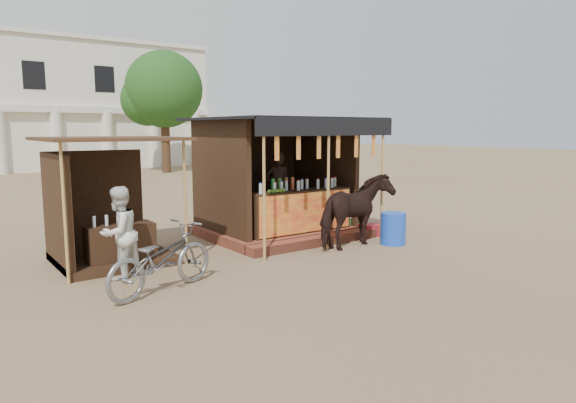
# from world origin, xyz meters

# --- Properties ---
(ground) EXTENTS (120.00, 120.00, 0.00)m
(ground) POSITION_xyz_m (0.00, 0.00, 0.00)
(ground) COLOR #846B4C
(ground) RESTS_ON ground
(main_stall) EXTENTS (3.60, 3.61, 2.78)m
(main_stall) POSITION_xyz_m (1.01, 3.36, 1.03)
(main_stall) COLOR brown
(main_stall) RESTS_ON ground
(secondary_stall) EXTENTS (2.40, 2.40, 2.38)m
(secondary_stall) POSITION_xyz_m (-3.17, 3.24, 0.85)
(secondary_stall) COLOR #361F13
(secondary_stall) RESTS_ON ground
(cow) EXTENTS (1.98, 1.17, 1.57)m
(cow) POSITION_xyz_m (1.60, 1.33, 0.79)
(cow) COLOR black
(cow) RESTS_ON ground
(motorbike) EXTENTS (2.13, 1.30, 1.06)m
(motorbike) POSITION_xyz_m (-2.97, 0.87, 0.53)
(motorbike) COLOR gray
(motorbike) RESTS_ON ground
(bystander) EXTENTS (0.96, 0.89, 1.58)m
(bystander) POSITION_xyz_m (-3.24, 2.00, 0.79)
(bystander) COLOR silver
(bystander) RESTS_ON ground
(blue_barrel) EXTENTS (0.63, 0.63, 0.70)m
(blue_barrel) POSITION_xyz_m (2.48, 1.07, 0.35)
(blue_barrel) COLOR blue
(blue_barrel) RESTS_ON ground
(red_crate) EXTENTS (0.50, 0.43, 0.28)m
(red_crate) POSITION_xyz_m (2.70, 2.00, 0.14)
(red_crate) COLOR maroon
(red_crate) RESTS_ON ground
(cooler) EXTENTS (0.73, 0.59, 0.46)m
(cooler) POSITION_xyz_m (2.45, 2.60, 0.23)
(cooler) COLOR #1C7F25
(cooler) RESTS_ON ground
(tree) EXTENTS (4.50, 4.40, 7.00)m
(tree) POSITION_xyz_m (5.81, 22.14, 4.63)
(tree) COLOR #382314
(tree) RESTS_ON ground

